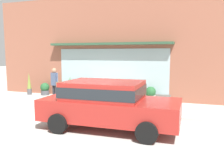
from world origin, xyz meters
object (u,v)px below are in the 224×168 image
object	(u,v)px
pedestrian_with_handbag	(55,82)
potted_plant_near_hydrant	(70,88)
potted_plant_window_left	(119,89)
potted_plant_corner_tall	(57,90)
parked_car_red	(108,102)
fire_hydrant	(65,95)
potted_plant_doorstep	(151,94)
potted_plant_by_entrance	(45,89)
potted_plant_window_center	(89,92)
potted_plant_window_right	(29,84)

from	to	relation	value
pedestrian_with_handbag	potted_plant_near_hydrant	xyz separation A→B (m)	(0.05, 1.41, -0.44)
potted_plant_window_left	potted_plant_corner_tall	xyz separation A→B (m)	(-3.62, -0.17, -0.23)
parked_car_red	potted_plant_window_left	world-z (taller)	parked_car_red
pedestrian_with_handbag	potted_plant_window_left	world-z (taller)	pedestrian_with_handbag
fire_hydrant	potted_plant_doorstep	bearing A→B (deg)	28.37
potted_plant_by_entrance	parked_car_red	bearing A→B (deg)	-39.12
potted_plant_window_center	potted_plant_near_hydrant	bearing A→B (deg)	-176.14
potted_plant_by_entrance	potted_plant_window_left	bearing A→B (deg)	0.34
potted_plant_near_hydrant	potted_plant_window_center	world-z (taller)	potted_plant_near_hydrant
pedestrian_with_handbag	potted_plant_window_left	xyz separation A→B (m)	(2.82, 1.56, -0.40)
potted_plant_window_right	pedestrian_with_handbag	bearing A→B (deg)	-26.99
potted_plant_doorstep	potted_plant_corner_tall	distance (m)	5.27
potted_plant_near_hydrant	potted_plant_by_entrance	xyz separation A→B (m)	(-1.74, 0.13, -0.17)
parked_car_red	potted_plant_near_hydrant	bearing A→B (deg)	129.57
fire_hydrant	parked_car_red	bearing A→B (deg)	-40.13
potted_plant_doorstep	pedestrian_with_handbag	bearing A→B (deg)	-161.02
potted_plant_doorstep	potted_plant_window_center	xyz separation A→B (m)	(-3.29, -0.05, -0.03)
potted_plant_near_hydrant	potted_plant_window_center	distance (m)	1.14
parked_car_red	potted_plant_doorstep	bearing A→B (deg)	82.11
potted_plant_doorstep	potted_plant_corner_tall	world-z (taller)	potted_plant_doorstep
potted_plant_by_entrance	potted_plant_corner_tall	bearing A→B (deg)	-9.17
potted_plant_window_left	potted_plant_window_center	world-z (taller)	potted_plant_window_left
pedestrian_with_handbag	potted_plant_window_center	xyz separation A→B (m)	(1.17, 1.48, -0.62)
fire_hydrant	potted_plant_window_center	size ratio (longest dim) A/B	1.46
potted_plant_window_right	potted_plant_doorstep	world-z (taller)	potted_plant_window_right
potted_plant_doorstep	potted_plant_window_left	world-z (taller)	potted_plant_window_left
potted_plant_window_right	potted_plant_window_left	xyz separation A→B (m)	(5.44, 0.22, -0.03)
potted_plant_near_hydrant	potted_plant_window_center	bearing A→B (deg)	3.86
pedestrian_with_handbag	potted_plant_corner_tall	world-z (taller)	pedestrian_with_handbag
potted_plant_window_right	potted_plant_near_hydrant	distance (m)	2.67
potted_plant_window_center	potted_plant_window_left	bearing A→B (deg)	2.81
potted_plant_near_hydrant	parked_car_red	bearing A→B (deg)	-48.77
potted_plant_near_hydrant	potted_plant_doorstep	distance (m)	4.42
pedestrian_with_handbag	potted_plant_by_entrance	world-z (taller)	pedestrian_with_handbag
parked_car_red	potted_plant_corner_tall	world-z (taller)	parked_car_red
potted_plant_window_right	potted_plant_near_hydrant	size ratio (longest dim) A/B	1.15
potted_plant_near_hydrant	potted_plant_by_entrance	bearing A→B (deg)	175.72
potted_plant_window_center	potted_plant_by_entrance	xyz separation A→B (m)	(-2.86, 0.05, 0.00)
fire_hydrant	potted_plant_near_hydrant	distance (m)	1.99
pedestrian_with_handbag	potted_plant_corner_tall	xyz separation A→B (m)	(-0.81, 1.39, -0.63)
parked_car_red	potted_plant_window_center	bearing A→B (deg)	119.93
potted_plant_window_right	potted_plant_window_left	distance (m)	5.45
fire_hydrant	potted_plant_corner_tall	size ratio (longest dim) A/B	1.46
potted_plant_corner_tall	fire_hydrant	bearing A→B (deg)	-47.90
fire_hydrant	potted_plant_corner_tall	xyz separation A→B (m)	(-1.64, 1.82, -0.14)
potted_plant_window_left	potted_plant_corner_tall	distance (m)	3.64
parked_car_red	potted_plant_window_center	size ratio (longest dim) A/B	6.63
parked_car_red	potted_plant_by_entrance	bearing A→B (deg)	139.21
potted_plant_window_left	potted_plant_by_entrance	bearing A→B (deg)	-179.66
fire_hydrant	pedestrian_with_handbag	distance (m)	1.06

